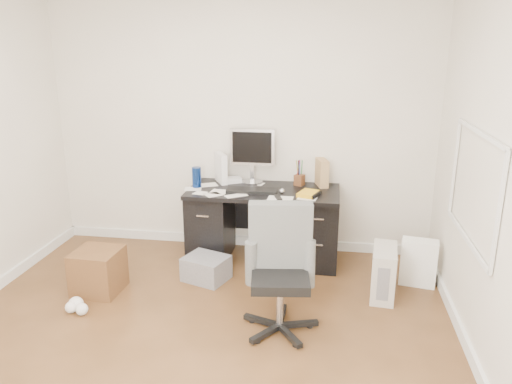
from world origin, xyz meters
TOP-DOWN VIEW (x-y plane):
  - ground at (0.00, 0.00)m, footprint 4.00×4.00m
  - room_shell at (0.03, 0.03)m, footprint 4.02×4.02m
  - desk at (0.30, 1.65)m, footprint 1.50×0.70m
  - loose_papers at (0.10, 1.60)m, footprint 1.10×0.60m
  - lcd_monitor at (0.15, 1.87)m, footprint 0.46×0.26m
  - keyboard at (0.20, 1.56)m, footprint 0.50×0.19m
  - computer_mouse at (0.50, 1.53)m, footprint 0.06×0.06m
  - travel_mug at (-0.38, 1.64)m, footprint 0.11×0.11m
  - white_binder at (-0.18, 1.85)m, footprint 0.24×0.29m
  - magazine_file at (0.87, 1.89)m, footprint 0.18×0.26m
  - pen_cup at (0.64, 1.87)m, footprint 0.14×0.14m
  - yellow_book at (0.76, 1.51)m, footprint 0.23×0.26m
  - paper_remote at (0.50, 1.38)m, footprint 0.24×0.20m
  - office_chair at (0.61, 0.35)m, footprint 0.63×0.63m
  - pc_tower at (1.45, 1.04)m, footprint 0.24×0.47m
  - shopping_bag at (1.79, 1.31)m, footprint 0.36×0.28m
  - wicker_basket at (-1.06, 0.74)m, footprint 0.41×0.41m
  - desk_printer at (-0.17, 1.11)m, footprint 0.47×0.43m

SIDE VIEW (x-z plane):
  - ground at x=0.00m, z-range 0.00..0.00m
  - desk_printer at x=-0.17m, z-range 0.00..0.23m
  - wicker_basket at x=-1.06m, z-range 0.00..0.39m
  - shopping_bag at x=1.79m, z-range 0.00..0.44m
  - pc_tower at x=1.45m, z-range 0.00..0.45m
  - desk at x=0.30m, z-range 0.02..0.77m
  - office_chair at x=0.61m, z-range 0.00..0.99m
  - loose_papers at x=0.10m, z-range 0.75..0.75m
  - paper_remote at x=0.50m, z-range 0.75..0.77m
  - keyboard at x=0.20m, z-range 0.75..0.78m
  - yellow_book at x=0.76m, z-range 0.75..0.79m
  - computer_mouse at x=0.50m, z-range 0.75..0.80m
  - travel_mug at x=-0.38m, z-range 0.75..0.96m
  - pen_cup at x=0.64m, z-range 0.75..1.01m
  - magazine_file at x=0.87m, z-range 0.75..1.02m
  - white_binder at x=-0.18m, z-range 0.75..1.06m
  - lcd_monitor at x=0.15m, z-range 0.75..1.33m
  - room_shell at x=0.03m, z-range 0.30..3.01m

